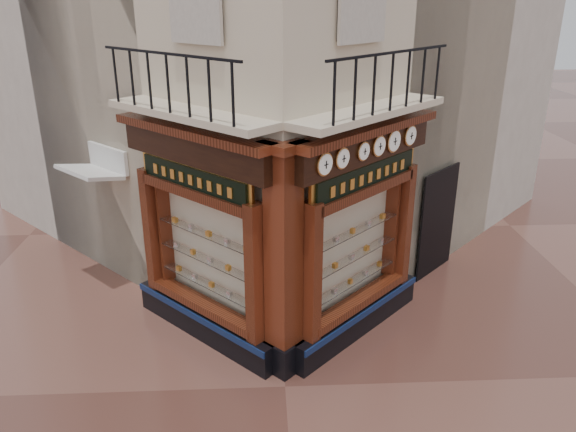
{
  "coord_description": "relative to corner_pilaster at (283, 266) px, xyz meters",
  "views": [
    {
      "loc": [
        -0.32,
        -7.48,
        5.98
      ],
      "look_at": [
        0.15,
        2.0,
        2.21
      ],
      "focal_mm": 35.0,
      "sensor_mm": 36.0,
      "label": 1
    }
  ],
  "objects": [
    {
      "name": "clock_b",
      "position": [
        0.92,
        0.32,
        1.67
      ],
      "size": [
        0.28,
        0.28,
        0.34
      ],
      "rotation": [
        0.0,
        0.0,
        0.79
      ],
      "color": "#AD7539",
      "rests_on": "ground"
    },
    {
      "name": "neighbour_left",
      "position": [
        -2.47,
        8.13,
        3.55
      ],
      "size": [
        11.31,
        11.31,
        11.0
      ],
      "primitive_type": "cube",
      "rotation": [
        0.0,
        0.0,
        0.79
      ],
      "color": "beige",
      "rests_on": "ground"
    },
    {
      "name": "clock_a",
      "position": [
        0.62,
        0.01,
        1.67
      ],
      "size": [
        0.29,
        0.29,
        0.36
      ],
      "rotation": [
        0.0,
        0.0,
        0.79
      ],
      "color": "#AD7539",
      "rests_on": "ground"
    },
    {
      "name": "clock_d",
      "position": [
        1.64,
        1.03,
        1.67
      ],
      "size": [
        0.29,
        0.29,
        0.37
      ],
      "rotation": [
        0.0,
        0.0,
        0.79
      ],
      "color": "#AD7539",
      "rests_on": "ground"
    },
    {
      "name": "clock_e",
      "position": [
        1.96,
        1.36,
        1.67
      ],
      "size": [
        0.32,
        0.32,
        0.41
      ],
      "rotation": [
        0.0,
        0.0,
        0.79
      ],
      "color": "#AD7539",
      "rests_on": "ground"
    },
    {
      "name": "awning",
      "position": [
        -3.82,
        3.11,
        -1.95
      ],
      "size": [
        1.54,
        1.54,
        0.24
      ],
      "primitive_type": null,
      "rotation": [
        0.2,
        0.0,
        2.36
      ],
      "color": "silver",
      "rests_on": "ground"
    },
    {
      "name": "signboard_right",
      "position": [
        1.46,
        1.01,
        1.15
      ],
      "size": [
        2.14,
        2.14,
        0.57
      ],
      "rotation": [
        0.0,
        0.0,
        0.79
      ],
      "color": "gold",
      "rests_on": "ground"
    },
    {
      "name": "shopfront_left",
      "position": [
        -1.41,
        1.07,
        0.03
      ],
      "size": [
        2.86,
        2.86,
        3.98
      ],
      "rotation": [
        0.0,
        0.0,
        2.36
      ],
      "color": "black",
      "rests_on": "ground"
    },
    {
      "name": "corner_pilaster",
      "position": [
        0.0,
        0.0,
        0.0
      ],
      "size": [
        0.85,
        0.85,
        3.98
      ],
      "rotation": [
        0.0,
        0.0,
        0.79
      ],
      "color": "black",
      "rests_on": "ground"
    },
    {
      "name": "clock_c",
      "position": [
        1.32,
        0.72,
        1.67
      ],
      "size": [
        0.26,
        0.26,
        0.32
      ],
      "rotation": [
        0.0,
        0.0,
        0.79
      ],
      "color": "#AD7539",
      "rests_on": "ground"
    },
    {
      "name": "shopfront_right",
      "position": [
        1.41,
        1.07,
        0.03
      ],
      "size": [
        2.86,
        2.86,
        3.98
      ],
      "rotation": [
        0.0,
        0.0,
        0.79
      ],
      "color": "black",
      "rests_on": "ground"
    },
    {
      "name": "balcony",
      "position": [
        0.0,
        0.99,
        2.27
      ],
      "size": [
        5.94,
        2.97,
        1.03
      ],
      "color": "beige",
      "rests_on": "ground"
    },
    {
      "name": "signboard_left",
      "position": [
        -1.46,
        1.01,
        1.15
      ],
      "size": [
        2.04,
        2.04,
        0.54
      ],
      "rotation": [
        0.0,
        0.0,
        2.36
      ],
      "color": "gold",
      "rests_on": "ground"
    },
    {
      "name": "clock_f",
      "position": [
        2.34,
        1.74,
        1.67
      ],
      "size": [
        0.3,
        0.3,
        0.38
      ],
      "rotation": [
        0.0,
        0.0,
        0.79
      ],
      "color": "#AD7539",
      "rests_on": "ground"
    },
    {
      "name": "ground",
      "position": [
        0.0,
        -0.5,
        -1.95
      ],
      "size": [
        80.0,
        80.0,
        0.0
      ],
      "primitive_type": "plane",
      "color": "#512E25",
      "rests_on": "ground"
    },
    {
      "name": "neighbour_right",
      "position": [
        2.47,
        8.13,
        3.55
      ],
      "size": [
        11.31,
        11.31,
        11.0
      ],
      "primitive_type": "cube",
      "rotation": [
        0.0,
        0.0,
        0.79
      ],
      "color": "beige",
      "rests_on": "ground"
    }
  ]
}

